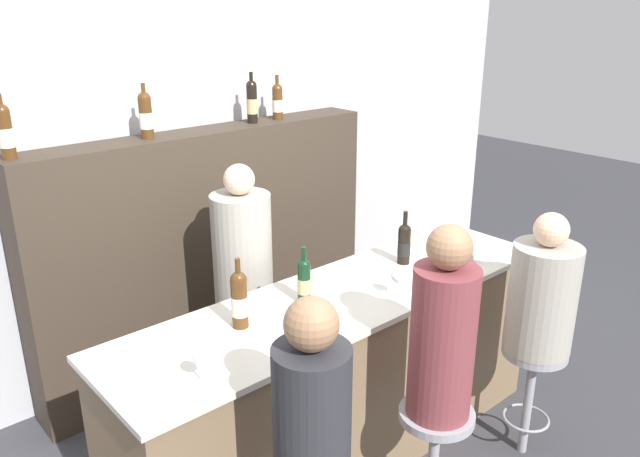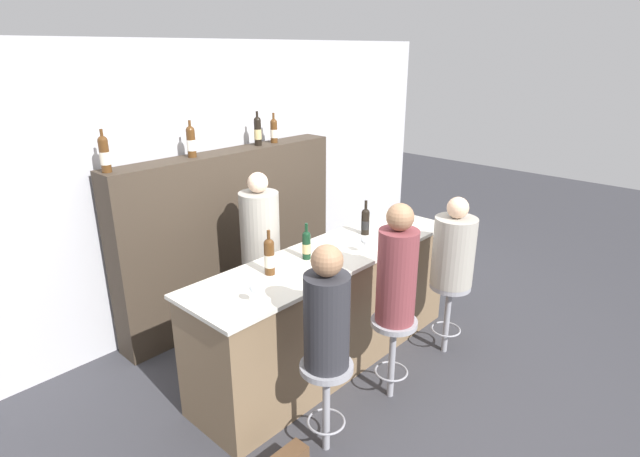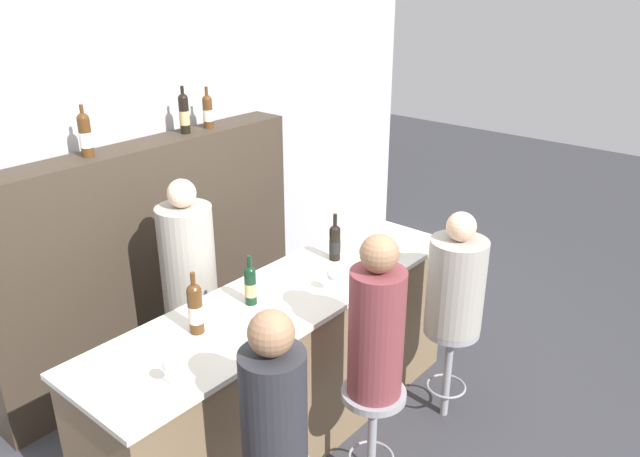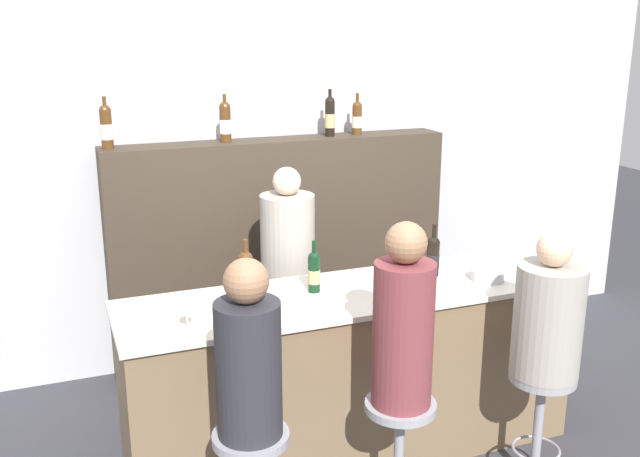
{
  "view_description": "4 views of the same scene",
  "coord_description": "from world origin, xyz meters",
  "px_view_note": "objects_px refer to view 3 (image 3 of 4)",
  "views": [
    {
      "loc": [
        -1.97,
        -1.75,
        2.39
      ],
      "look_at": [
        -0.14,
        0.34,
        1.37
      ],
      "focal_mm": 35.0,
      "sensor_mm": 36.0,
      "label": 1
    },
    {
      "loc": [
        -2.74,
        -2.1,
        2.52
      ],
      "look_at": [
        -0.2,
        0.26,
        1.26
      ],
      "focal_mm": 28.0,
      "sensor_mm": 36.0,
      "label": 2
    },
    {
      "loc": [
        -2.26,
        -1.84,
        2.7
      ],
      "look_at": [
        0.24,
        0.27,
        1.33
      ],
      "focal_mm": 35.0,
      "sensor_mm": 36.0,
      "label": 3
    },
    {
      "loc": [
        -1.49,
        -3.01,
        2.37
      ],
      "look_at": [
        -0.16,
        0.4,
        1.33
      ],
      "focal_mm": 40.0,
      "sensor_mm": 36.0,
      "label": 4
    }
  ],
  "objects_px": {
    "wine_bottle_counter_0": "(195,308)",
    "guest_seated_right": "(456,281)",
    "metal_bowl": "(381,250)",
    "bar_stool_right": "(450,347)",
    "bar_stool_middle": "(373,414)",
    "wine_bottle_backbar_1": "(85,134)",
    "wine_bottle_counter_2": "(335,242)",
    "wine_bottle_counter_1": "(250,284)",
    "wine_bottle_backbar_3": "(208,111)",
    "guest_seated_middle": "(377,325)",
    "wine_bottle_backbar_2": "(184,113)",
    "bartender": "(192,305)",
    "wine_glass_1": "(333,275)",
    "guest_seated_left": "(274,405)",
    "wine_glass_0": "(169,367)"
  },
  "relations": [
    {
      "from": "wine_bottle_backbar_1",
      "to": "guest_seated_middle",
      "type": "bearing_deg",
      "value": -80.35
    },
    {
      "from": "wine_bottle_counter_1",
      "to": "wine_glass_1",
      "type": "bearing_deg",
      "value": -33.8
    },
    {
      "from": "metal_bowl",
      "to": "guest_seated_left",
      "type": "height_order",
      "value": "guest_seated_left"
    },
    {
      "from": "bartender",
      "to": "bar_stool_right",
      "type": "bearing_deg",
      "value": -55.53
    },
    {
      "from": "wine_glass_1",
      "to": "bar_stool_right",
      "type": "relative_size",
      "value": 0.22
    },
    {
      "from": "wine_glass_1",
      "to": "wine_bottle_backbar_1",
      "type": "bearing_deg",
      "value": 110.86
    },
    {
      "from": "wine_bottle_backbar_3",
      "to": "wine_bottle_backbar_2",
      "type": "bearing_deg",
      "value": -180.0
    },
    {
      "from": "wine_bottle_backbar_2",
      "to": "guest_seated_right",
      "type": "xyz_separation_m",
      "value": [
        0.41,
        -1.93,
        -0.8
      ]
    },
    {
      "from": "wine_glass_0",
      "to": "guest_seated_middle",
      "type": "xyz_separation_m",
      "value": [
        0.9,
        -0.47,
        -0.03
      ]
    },
    {
      "from": "wine_bottle_counter_0",
      "to": "guest_seated_middle",
      "type": "relative_size",
      "value": 0.38
    },
    {
      "from": "wine_bottle_counter_1",
      "to": "metal_bowl",
      "type": "height_order",
      "value": "wine_bottle_counter_1"
    },
    {
      "from": "wine_bottle_counter_1",
      "to": "bar_stool_right",
      "type": "xyz_separation_m",
      "value": [
        0.98,
        -0.73,
        -0.59
      ]
    },
    {
      "from": "wine_bottle_backbar_3",
      "to": "guest_seated_right",
      "type": "bearing_deg",
      "value": -84.16
    },
    {
      "from": "metal_bowl",
      "to": "guest_seated_middle",
      "type": "xyz_separation_m",
      "value": [
        -0.82,
        -0.55,
        0.04
      ]
    },
    {
      "from": "bar_stool_middle",
      "to": "bar_stool_right",
      "type": "bearing_deg",
      "value": 0.0
    },
    {
      "from": "wine_bottle_counter_2",
      "to": "guest_seated_left",
      "type": "bearing_deg",
      "value": -150.85
    },
    {
      "from": "bar_stool_right",
      "to": "bartender",
      "type": "bearing_deg",
      "value": 124.47
    },
    {
      "from": "wine_bottle_backbar_1",
      "to": "wine_bottle_backbar_2",
      "type": "distance_m",
      "value": 0.74
    },
    {
      "from": "wine_bottle_backbar_3",
      "to": "wine_bottle_backbar_1",
      "type": "bearing_deg",
      "value": 180.0
    },
    {
      "from": "wine_bottle_counter_0",
      "to": "wine_bottle_backbar_2",
      "type": "xyz_separation_m",
      "value": [
        0.95,
        1.2,
        0.65
      ]
    },
    {
      "from": "wine_bottle_backbar_2",
      "to": "guest_seated_right",
      "type": "bearing_deg",
      "value": -78.17
    },
    {
      "from": "wine_bottle_backbar_2",
      "to": "wine_glass_1",
      "type": "bearing_deg",
      "value": -97.17
    },
    {
      "from": "wine_bottle_counter_0",
      "to": "wine_bottle_counter_1",
      "type": "bearing_deg",
      "value": 0.0
    },
    {
      "from": "wine_bottle_backbar_3",
      "to": "bartender",
      "type": "bearing_deg",
      "value": -140.93
    },
    {
      "from": "wine_bottle_counter_0",
      "to": "wine_glass_1",
      "type": "relative_size",
      "value": 2.3
    },
    {
      "from": "wine_bottle_counter_2",
      "to": "bartender",
      "type": "distance_m",
      "value": 0.99
    },
    {
      "from": "wine_bottle_counter_0",
      "to": "wine_glass_1",
      "type": "height_order",
      "value": "wine_bottle_counter_0"
    },
    {
      "from": "wine_bottle_counter_0",
      "to": "metal_bowl",
      "type": "distance_m",
      "value": 1.38
    },
    {
      "from": "guest_seated_middle",
      "to": "bartender",
      "type": "bearing_deg",
      "value": 94.42
    },
    {
      "from": "metal_bowl",
      "to": "bar_stool_right",
      "type": "relative_size",
      "value": 0.29
    },
    {
      "from": "wine_bottle_counter_1",
      "to": "guest_seated_right",
      "type": "bearing_deg",
      "value": -36.67
    },
    {
      "from": "wine_glass_0",
      "to": "wine_bottle_backbar_3",
      "type": "bearing_deg",
      "value": 43.89
    },
    {
      "from": "wine_bottle_counter_2",
      "to": "bar_stool_right",
      "type": "relative_size",
      "value": 0.47
    },
    {
      "from": "guest_seated_left",
      "to": "bar_stool_right",
      "type": "distance_m",
      "value": 1.63
    },
    {
      "from": "wine_bottle_counter_2",
      "to": "metal_bowl",
      "type": "height_order",
      "value": "wine_bottle_counter_2"
    },
    {
      "from": "wine_bottle_counter_0",
      "to": "wine_bottle_counter_1",
      "type": "relative_size",
      "value": 1.16
    },
    {
      "from": "wine_bottle_counter_2",
      "to": "bar_stool_middle",
      "type": "relative_size",
      "value": 0.47
    },
    {
      "from": "wine_bottle_backbar_2",
      "to": "bartender",
      "type": "xyz_separation_m",
      "value": [
        -0.52,
        -0.59,
        -1.06
      ]
    },
    {
      "from": "bar_stool_middle",
      "to": "wine_bottle_backbar_1",
      "type": "bearing_deg",
      "value": 99.65
    },
    {
      "from": "metal_bowl",
      "to": "wine_bottle_counter_1",
      "type": "bearing_deg",
      "value": 169.44
    },
    {
      "from": "wine_bottle_backbar_1",
      "to": "bartender",
      "type": "height_order",
      "value": "wine_bottle_backbar_1"
    },
    {
      "from": "wine_bottle_backbar_2",
      "to": "guest_seated_middle",
      "type": "relative_size",
      "value": 0.37
    },
    {
      "from": "wine_bottle_backbar_3",
      "to": "bar_stool_middle",
      "type": "height_order",
      "value": "wine_bottle_backbar_3"
    },
    {
      "from": "bar_stool_right",
      "to": "guest_seated_right",
      "type": "distance_m",
      "value": 0.47
    },
    {
      "from": "wine_bottle_counter_0",
      "to": "guest_seated_right",
      "type": "bearing_deg",
      "value": -28.22
    },
    {
      "from": "wine_glass_1",
      "to": "metal_bowl",
      "type": "bearing_deg",
      "value": 7.47
    },
    {
      "from": "metal_bowl",
      "to": "wine_glass_1",
      "type": "bearing_deg",
      "value": -172.53
    },
    {
      "from": "guest_seated_left",
      "to": "bar_stool_right",
      "type": "height_order",
      "value": "guest_seated_left"
    },
    {
      "from": "guest_seated_left",
      "to": "guest_seated_right",
      "type": "bearing_deg",
      "value": 0.0
    },
    {
      "from": "wine_bottle_counter_1",
      "to": "wine_bottle_backbar_2",
      "type": "relative_size",
      "value": 0.89
    }
  ]
}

